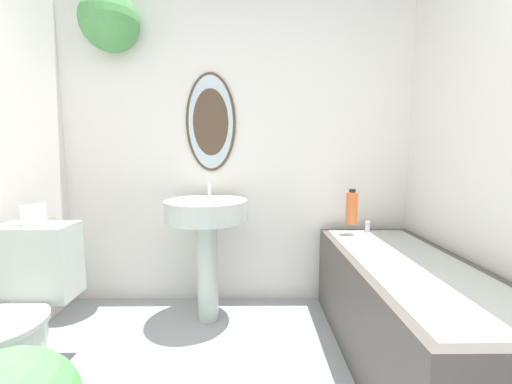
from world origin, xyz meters
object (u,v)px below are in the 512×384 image
at_px(shampoo_bottle, 352,207).
at_px(pedestal_sink, 207,226).
at_px(bathtub, 409,312).
at_px(toilet_paper_roll, 34,215).
at_px(toilet, 14,324).

bearing_deg(shampoo_bottle, pedestal_sink, -174.44).
distance_m(bathtub, toilet_paper_roll, 2.04).
height_order(bathtub, toilet_paper_roll, toilet_paper_roll).
relative_size(pedestal_sink, toilet_paper_roll, 8.52).
xyz_separation_m(pedestal_sink, toilet_paper_roll, (-0.83, -0.45, 0.16)).
xyz_separation_m(bathtub, toilet_paper_roll, (-1.97, 0.04, 0.52)).
xyz_separation_m(bathtub, shampoo_bottle, (-0.14, 0.58, 0.47)).
bearing_deg(bathtub, toilet, -175.40).
relative_size(bathtub, shampoo_bottle, 6.12).
relative_size(pedestal_sink, bathtub, 0.63).
height_order(bathtub, shampoo_bottle, shampoo_bottle).
bearing_deg(toilet_paper_roll, toilet, -90.00).
xyz_separation_m(pedestal_sink, bathtub, (1.14, -0.48, -0.36)).
bearing_deg(shampoo_bottle, bathtub, -76.23).
xyz_separation_m(shampoo_bottle, toilet_paper_roll, (-1.83, -0.54, 0.06)).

